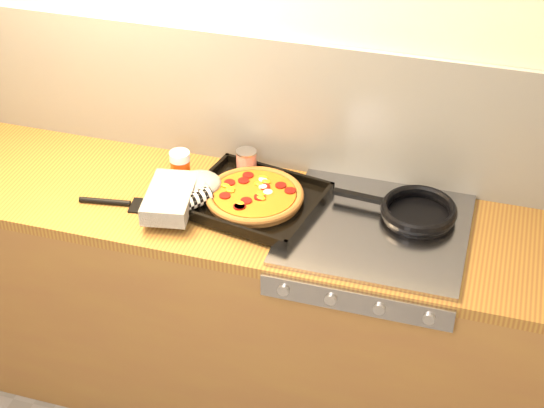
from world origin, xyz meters
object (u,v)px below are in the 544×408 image
(tomato_can, at_px, (247,164))
(juice_glass, at_px, (180,167))
(frying_pan, at_px, (417,211))
(pizza_on_tray, at_px, (232,196))

(tomato_can, height_order, juice_glass, juice_glass)
(frying_pan, bearing_deg, pizza_on_tray, -170.77)
(frying_pan, height_order, juice_glass, juice_glass)
(frying_pan, distance_m, juice_glass, 0.84)
(juice_glass, bearing_deg, tomato_can, 25.56)
(frying_pan, relative_size, tomato_can, 4.13)
(pizza_on_tray, height_order, juice_glass, juice_glass)
(pizza_on_tray, height_order, frying_pan, pizza_on_tray)
(tomato_can, bearing_deg, juice_glass, -154.44)
(pizza_on_tray, distance_m, frying_pan, 0.62)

